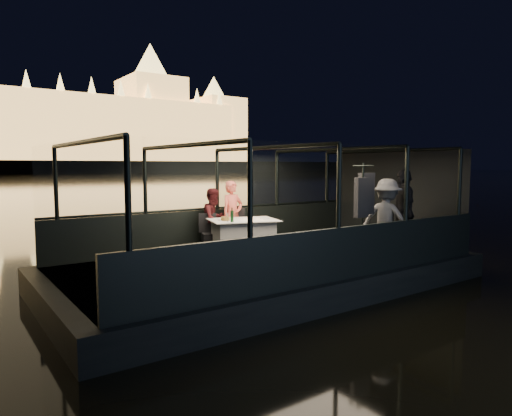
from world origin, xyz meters
TOP-DOWN VIEW (x-y plane):
  - boat_hull at (0.00, 0.00)m, footprint 8.60×4.40m
  - boat_deck at (0.00, 0.00)m, footprint 8.00×4.00m
  - gunwale_port at (0.00, 2.00)m, footprint 8.00×0.08m
  - gunwale_starboard at (0.00, -2.00)m, footprint 8.00×0.08m
  - cabin_glass_port at (0.00, 2.00)m, footprint 8.00×0.02m
  - cabin_glass_starboard at (0.00, -2.00)m, footprint 8.00×0.02m
  - cabin_roof_glass at (0.00, 0.00)m, footprint 8.00×4.00m
  - end_wall_fore at (-4.00, 0.00)m, footprint 0.02×4.00m
  - end_wall_aft at (4.00, 0.00)m, footprint 0.02×4.00m
  - canopy_ribs at (0.00, 0.00)m, footprint 8.00×4.00m
  - dining_table_central at (-0.03, 0.84)m, footprint 1.69×1.42m
  - chair_port_left at (-0.48, 1.46)m, footprint 0.51×0.51m
  - chair_port_right at (0.29, 1.44)m, footprint 0.55×0.55m
  - coat_stand at (1.37, -1.31)m, footprint 0.60×0.50m
  - person_woman_coral at (0.17, 1.60)m, footprint 0.61×0.44m
  - person_man_maroon at (-0.29, 1.65)m, footprint 0.81×0.70m
  - passenger_stripe at (2.07, -1.34)m, footprint 0.92×1.22m
  - passenger_dark at (2.72, -1.26)m, footprint 1.05×1.15m
  - wine_bottle at (-0.48, 0.58)m, footprint 0.07×0.07m
  - bread_basket at (-0.44, 0.92)m, footprint 0.23×0.23m
  - amber_candle at (0.17, 0.82)m, footprint 0.06×0.06m
  - plate_near at (0.43, 0.68)m, footprint 0.27×0.27m
  - plate_far at (-0.45, 1.00)m, footprint 0.27×0.27m
  - wine_glass_white at (-0.53, 0.70)m, footprint 0.06×0.06m
  - wine_glass_red at (0.21, 0.99)m, footprint 0.06×0.06m

SIDE VIEW (x-z plane):
  - boat_hull at x=0.00m, z-range -0.50..0.50m
  - boat_deck at x=0.00m, z-range 0.46..0.50m
  - dining_table_central at x=-0.03m, z-range 0.50..1.27m
  - gunwale_port at x=0.00m, z-range 0.50..1.40m
  - gunwale_starboard at x=0.00m, z-range 0.50..1.40m
  - chair_port_left at x=-0.48m, z-range 0.52..1.38m
  - chair_port_right at x=0.29m, z-range 0.49..1.41m
  - person_woman_coral at x=0.17m, z-range 0.46..2.04m
  - person_man_maroon at x=-0.29m, z-range 0.54..1.96m
  - plate_near at x=0.43m, z-range 1.27..1.28m
  - plate_far at x=-0.45m, z-range 1.27..1.28m
  - bread_basket at x=-0.44m, z-range 1.27..1.34m
  - amber_candle at x=0.17m, z-range 1.27..1.34m
  - passenger_stripe at x=2.07m, z-range 0.51..2.19m
  - passenger_dark at x=2.72m, z-range 0.41..2.29m
  - wine_glass_white at x=-0.53m, z-range 1.27..1.45m
  - wine_glass_red at x=0.21m, z-range 1.27..1.45m
  - coat_stand at x=1.37m, z-range 0.40..2.40m
  - wine_bottle at x=-0.48m, z-range 1.26..1.57m
  - end_wall_fore at x=-4.00m, z-range 0.50..2.80m
  - end_wall_aft at x=4.00m, z-range 0.50..2.80m
  - canopy_ribs at x=0.00m, z-range 0.50..2.80m
  - cabin_glass_port at x=0.00m, z-range 1.40..2.80m
  - cabin_glass_starboard at x=0.00m, z-range 1.40..2.80m
  - cabin_roof_glass at x=0.00m, z-range 2.79..2.81m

